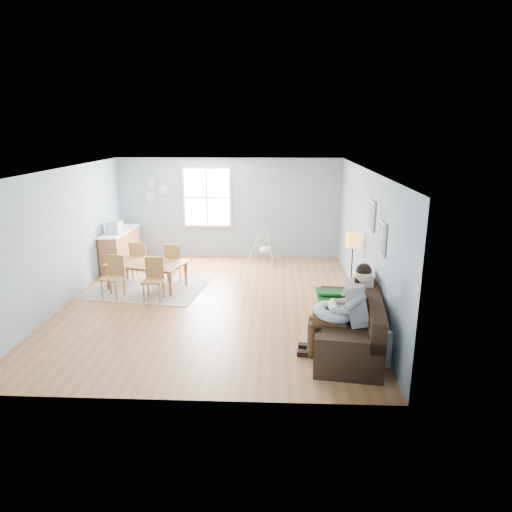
{
  "coord_description": "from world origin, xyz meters",
  "views": [
    {
      "loc": [
        1.26,
        -8.72,
        3.47
      ],
      "look_at": [
        0.87,
        0.01,
        1.0
      ],
      "focal_mm": 32.0,
      "sensor_mm": 36.0,
      "label": 1
    }
  ],
  "objects_px": {
    "dining_table": "(147,275)",
    "chair_nw": "(139,258)",
    "chair_sw": "(114,274)",
    "monitor": "(115,227)",
    "sofa": "(352,328)",
    "chair_ne": "(175,260)",
    "toddler": "(348,297)",
    "father": "(345,307)",
    "chair_se": "(154,276)",
    "counter": "(121,248)",
    "floor_lamp": "(353,246)",
    "storage_cube": "(369,347)",
    "baby_swing": "(265,249)"
  },
  "relations": [
    {
      "from": "dining_table",
      "to": "chair_nw",
      "type": "xyz_separation_m",
      "value": [
        -0.35,
        0.68,
        0.21
      ]
    },
    {
      "from": "chair_sw",
      "to": "monitor",
      "type": "xyz_separation_m",
      "value": [
        -0.57,
        1.83,
        0.6
      ]
    },
    {
      "from": "chair_sw",
      "to": "monitor",
      "type": "bearing_deg",
      "value": 107.42
    },
    {
      "from": "monitor",
      "to": "floor_lamp",
      "type": "bearing_deg",
      "value": -19.51
    },
    {
      "from": "father",
      "to": "chair_sw",
      "type": "bearing_deg",
      "value": 151.58
    },
    {
      "from": "sofa",
      "to": "chair_ne",
      "type": "xyz_separation_m",
      "value": [
        -3.59,
        3.22,
        0.18
      ]
    },
    {
      "from": "floor_lamp",
      "to": "chair_ne",
      "type": "height_order",
      "value": "floor_lamp"
    },
    {
      "from": "toddler",
      "to": "chair_sw",
      "type": "height_order",
      "value": "toddler"
    },
    {
      "from": "father",
      "to": "dining_table",
      "type": "xyz_separation_m",
      "value": [
        -3.93,
        2.97,
        -0.52
      ]
    },
    {
      "from": "storage_cube",
      "to": "baby_swing",
      "type": "bearing_deg",
      "value": 107.55
    },
    {
      "from": "sofa",
      "to": "monitor",
      "type": "height_order",
      "value": "monitor"
    },
    {
      "from": "chair_sw",
      "to": "baby_swing",
      "type": "xyz_separation_m",
      "value": [
        3.11,
        2.73,
        -0.15
      ]
    },
    {
      "from": "floor_lamp",
      "to": "chair_nw",
      "type": "relative_size",
      "value": 1.61
    },
    {
      "from": "toddler",
      "to": "dining_table",
      "type": "distance_m",
      "value": 4.76
    },
    {
      "from": "sofa",
      "to": "toddler",
      "type": "relative_size",
      "value": 2.73
    },
    {
      "from": "sofa",
      "to": "chair_ne",
      "type": "relative_size",
      "value": 2.67
    },
    {
      "from": "chair_nw",
      "to": "chair_ne",
      "type": "xyz_separation_m",
      "value": [
        0.87,
        -0.12,
        0.0
      ]
    },
    {
      "from": "chair_se",
      "to": "chair_nw",
      "type": "relative_size",
      "value": 0.99
    },
    {
      "from": "toddler",
      "to": "chair_nw",
      "type": "height_order",
      "value": "toddler"
    },
    {
      "from": "chair_se",
      "to": "chair_ne",
      "type": "bearing_deg",
      "value": 82.11
    },
    {
      "from": "chair_nw",
      "to": "baby_swing",
      "type": "xyz_separation_m",
      "value": [
        2.94,
        1.5,
        -0.15
      ]
    },
    {
      "from": "monitor",
      "to": "sofa",
      "type": "bearing_deg",
      "value": -37.05
    },
    {
      "from": "chair_nw",
      "to": "chair_ne",
      "type": "distance_m",
      "value": 0.88
    },
    {
      "from": "father",
      "to": "floor_lamp",
      "type": "xyz_separation_m",
      "value": [
        0.47,
        2.3,
        0.38
      ]
    },
    {
      "from": "storage_cube",
      "to": "dining_table",
      "type": "distance_m",
      "value": 5.36
    },
    {
      "from": "storage_cube",
      "to": "dining_table",
      "type": "relative_size",
      "value": 0.38
    },
    {
      "from": "dining_table",
      "to": "chair_nw",
      "type": "relative_size",
      "value": 1.88
    },
    {
      "from": "sofa",
      "to": "chair_se",
      "type": "relative_size",
      "value": 2.7
    },
    {
      "from": "sofa",
      "to": "father",
      "type": "relative_size",
      "value": 1.57
    },
    {
      "from": "chair_sw",
      "to": "counter",
      "type": "height_order",
      "value": "counter"
    },
    {
      "from": "chair_ne",
      "to": "monitor",
      "type": "height_order",
      "value": "monitor"
    },
    {
      "from": "father",
      "to": "counter",
      "type": "distance_m",
      "value": 6.8
    },
    {
      "from": "storage_cube",
      "to": "chair_sw",
      "type": "relative_size",
      "value": 0.71
    },
    {
      "from": "sofa",
      "to": "toddler",
      "type": "height_order",
      "value": "toddler"
    },
    {
      "from": "dining_table",
      "to": "chair_sw",
      "type": "height_order",
      "value": "chair_sw"
    },
    {
      "from": "dining_table",
      "to": "chair_sw",
      "type": "relative_size",
      "value": 1.88
    },
    {
      "from": "floor_lamp",
      "to": "chair_se",
      "type": "distance_m",
      "value": 4.11
    },
    {
      "from": "chair_se",
      "to": "floor_lamp",
      "type": "bearing_deg",
      "value": 0.06
    },
    {
      "from": "chair_ne",
      "to": "father",
      "type": "bearing_deg",
      "value": -45.92
    },
    {
      "from": "counter",
      "to": "dining_table",
      "type": "bearing_deg",
      "value": -55.47
    },
    {
      "from": "counter",
      "to": "father",
      "type": "bearing_deg",
      "value": -42.21
    },
    {
      "from": "sofa",
      "to": "chair_sw",
      "type": "relative_size",
      "value": 2.68
    },
    {
      "from": "floor_lamp",
      "to": "chair_se",
      "type": "height_order",
      "value": "floor_lamp"
    },
    {
      "from": "dining_table",
      "to": "monitor",
      "type": "distance_m",
      "value": 1.87
    },
    {
      "from": "baby_swing",
      "to": "chair_se",
      "type": "bearing_deg",
      "value": -128.03
    },
    {
      "from": "father",
      "to": "chair_ne",
      "type": "bearing_deg",
      "value": 134.08
    },
    {
      "from": "chair_se",
      "to": "chair_sw",
      "type": "bearing_deg",
      "value": 172.1
    },
    {
      "from": "toddler",
      "to": "chair_sw",
      "type": "relative_size",
      "value": 0.98
    },
    {
      "from": "sofa",
      "to": "chair_se",
      "type": "bearing_deg",
      "value": 152.19
    },
    {
      "from": "chair_sw",
      "to": "counter",
      "type": "xyz_separation_m",
      "value": [
        -0.57,
        2.15,
        -0.02
      ]
    }
  ]
}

